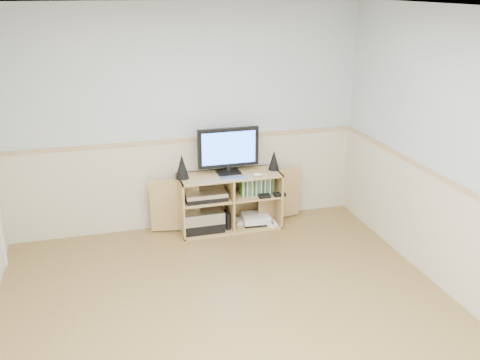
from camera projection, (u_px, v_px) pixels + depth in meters
name	position (u px, v px, depth m)	size (l,w,h in m)	color
room	(229.00, 191.00, 3.95)	(4.04, 4.54, 2.54)	#A38248
media_cabinet	(229.00, 199.00, 6.13)	(1.79, 0.43, 0.65)	tan
monitor	(228.00, 149.00, 5.92)	(0.69, 0.18, 0.52)	black
speaker_left	(182.00, 167.00, 5.81)	(0.15, 0.15, 0.27)	black
speaker_right	(274.00, 160.00, 6.08)	(0.13, 0.13, 0.23)	black
keyboard	(233.00, 178.00, 5.84)	(0.29, 0.12, 0.01)	silver
mouse	(258.00, 175.00, 5.91)	(0.10, 0.06, 0.04)	white
av_components	(203.00, 213.00, 6.04)	(0.53, 0.34, 0.47)	black
game_consoles	(255.00, 219.00, 6.24)	(0.45, 0.30, 0.11)	white
game_cases	(256.00, 186.00, 6.09)	(0.38, 0.14, 0.19)	#3F8C3F
wall_outlet	(271.00, 168.00, 6.34)	(0.12, 0.03, 0.12)	white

